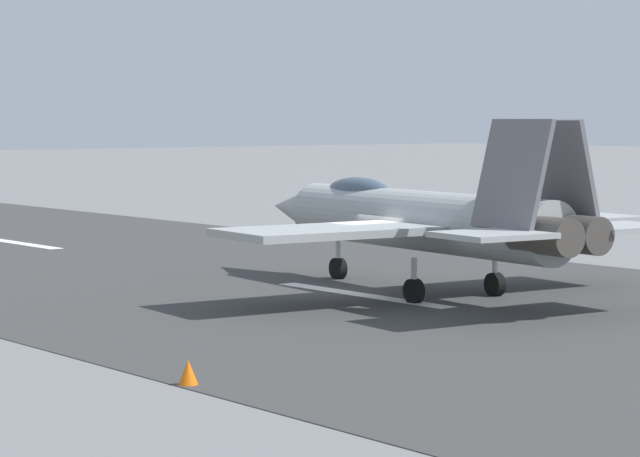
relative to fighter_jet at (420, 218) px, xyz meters
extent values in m
plane|color=slate|center=(1.00, 1.78, -2.44)|extent=(400.00, 400.00, 0.00)
cube|color=#3B3B3A|center=(1.00, 1.78, -2.43)|extent=(240.00, 26.00, 0.02)
cube|color=white|center=(0.78, 1.78, -2.42)|extent=(8.00, 0.70, 0.00)
cube|color=white|center=(25.14, 1.78, -2.42)|extent=(8.00, 0.70, 0.00)
cylinder|color=#A0A5A5|center=(-0.06, 0.01, -0.07)|extent=(12.82, 3.31, 1.95)
cone|color=#A0A5A5|center=(7.71, -0.84, -0.07)|extent=(3.09, 1.96, 1.66)
ellipsoid|color=#3F5160|center=(3.50, -0.38, 0.66)|extent=(3.70, 1.48, 1.10)
cylinder|color=#47423D|center=(-6.46, 1.26, -0.07)|extent=(2.31, 1.33, 1.10)
cylinder|color=#47423D|center=(-6.58, 0.16, -0.07)|extent=(2.31, 1.33, 1.10)
cube|color=#A0A5A5|center=(-0.59, 4.30, -0.17)|extent=(4.08, 6.81, 0.24)
cube|color=#A0A5A5|center=(-1.51, -4.07, -0.17)|extent=(4.08, 6.81, 0.24)
cube|color=#A0A5A5|center=(-6.26, 3.10, 0.03)|extent=(2.69, 3.04, 0.16)
cube|color=#A0A5A5|center=(-6.78, -1.67, 0.03)|extent=(2.69, 3.04, 0.16)
cube|color=slate|center=(-5.46, 1.50, 1.63)|extent=(2.69, 1.22, 3.14)
cube|color=slate|center=(-5.65, -0.29, 1.63)|extent=(2.69, 1.22, 3.14)
cylinder|color=silver|center=(4.80, -0.52, -1.74)|extent=(0.18, 0.18, 1.40)
cylinder|color=black|center=(4.80, -0.52, -2.06)|extent=(0.79, 0.38, 0.76)
cylinder|color=silver|center=(-1.67, 1.79, -1.74)|extent=(0.18, 0.18, 1.40)
cylinder|color=black|center=(-1.67, 1.79, -2.06)|extent=(0.79, 0.38, 0.76)
cylinder|color=silver|center=(-2.02, -1.39, -1.74)|extent=(0.18, 0.18, 1.40)
cylinder|color=black|center=(-2.02, -1.39, -2.06)|extent=(0.79, 0.38, 0.76)
cone|color=orange|center=(-8.44, 14.51, -2.17)|extent=(0.44, 0.44, 0.55)
camera|label=1|loc=(-33.09, 30.70, 3.21)|focal=78.65mm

